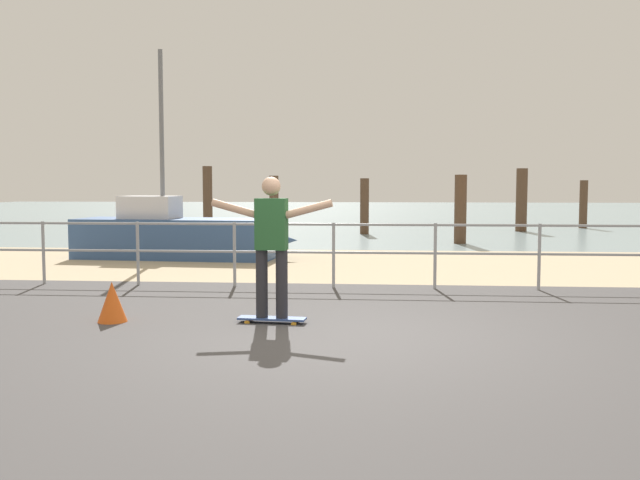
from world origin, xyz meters
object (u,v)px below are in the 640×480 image
(sailboat, at_px, (183,236))
(skateboard, at_px, (272,319))
(skateboarder, at_px, (272,238))
(traffic_cone, at_px, (112,303))

(sailboat, distance_m, skateboard, 7.71)
(skateboarder, height_order, traffic_cone, skateboarder)
(sailboat, xyz_separation_m, skateboarder, (3.09, -7.05, 0.50))
(sailboat, relative_size, skateboarder, 3.04)
(traffic_cone, bearing_deg, skateboarder, 2.92)
(skateboard, distance_m, skateboarder, 0.95)
(sailboat, relative_size, skateboard, 6.16)
(skateboard, bearing_deg, sailboat, 113.66)
(sailboat, bearing_deg, traffic_cone, -80.51)
(skateboard, distance_m, traffic_cone, 1.91)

